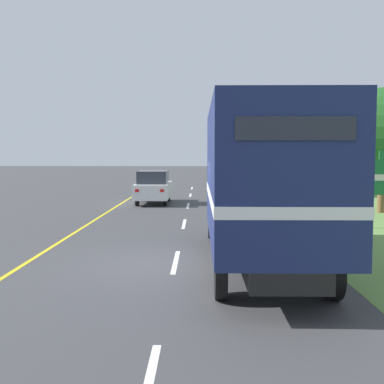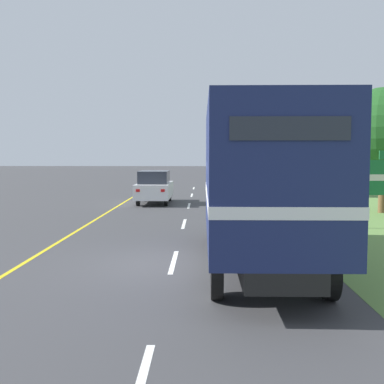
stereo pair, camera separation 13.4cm
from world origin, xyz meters
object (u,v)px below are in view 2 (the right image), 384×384
(delineator_post, at_px, (306,222))
(roadside_tree_far, at_px, (328,152))
(lead_car_white, at_px, (155,187))
(highway_sign, at_px, (370,179))
(roadside_tree_near, at_px, (384,129))
(roadside_tree_mid, at_px, (318,136))
(horse_trailer_truck, at_px, (258,181))

(delineator_post, bearing_deg, roadside_tree_far, 74.14)
(lead_car_white, xyz_separation_m, roadside_tree_far, (12.87, 13.44, 1.97))
(lead_car_white, xyz_separation_m, highway_sign, (8.69, -8.78, 0.87))
(lead_car_white, relative_size, roadside_tree_far, 0.99)
(roadside_tree_near, height_order, roadside_tree_mid, roadside_tree_mid)
(horse_trailer_truck, relative_size, delineator_post, 9.29)
(highway_sign, xyz_separation_m, roadside_tree_near, (2.22, 4.74, 2.05))
(roadside_tree_near, bearing_deg, roadside_tree_far, 83.57)
(lead_car_white, xyz_separation_m, delineator_post, (6.01, -10.72, -0.41))
(roadside_tree_far, bearing_deg, horse_trailer_truck, -107.45)
(delineator_post, bearing_deg, highway_sign, 35.93)
(roadside_tree_mid, xyz_separation_m, delineator_post, (-4.22, -16.37, -3.37))
(highway_sign, distance_m, roadside_tree_near, 5.62)
(horse_trailer_truck, bearing_deg, delineator_post, 64.02)
(horse_trailer_truck, height_order, roadside_tree_near, roadside_tree_near)
(roadside_tree_mid, height_order, roadside_tree_far, roadside_tree_mid)
(highway_sign, bearing_deg, lead_car_white, 134.70)
(roadside_tree_mid, relative_size, delineator_post, 6.57)
(roadside_tree_near, distance_m, delineator_post, 8.93)
(highway_sign, relative_size, roadside_tree_near, 0.49)
(horse_trailer_truck, xyz_separation_m, highway_sign, (4.73, 6.16, -0.28))
(horse_trailer_truck, xyz_separation_m, roadside_tree_far, (8.92, 28.37, 0.83))
(horse_trailer_truck, distance_m, delineator_post, 4.94)
(lead_car_white, height_order, highway_sign, highway_sign)
(highway_sign, xyz_separation_m, roadside_tree_mid, (1.54, 14.42, 2.09))
(delineator_post, bearing_deg, roadside_tree_near, 53.78)
(lead_car_white, height_order, roadside_tree_far, roadside_tree_far)
(roadside_tree_mid, bearing_deg, roadside_tree_far, 71.24)
(horse_trailer_truck, bearing_deg, roadside_tree_mid, 73.05)
(delineator_post, bearing_deg, horse_trailer_truck, -115.98)
(highway_sign, height_order, roadside_tree_mid, roadside_tree_mid)
(horse_trailer_truck, bearing_deg, lead_car_white, 104.83)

